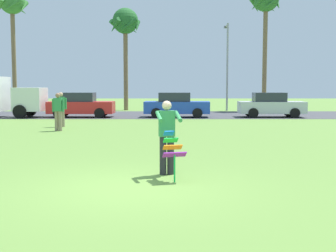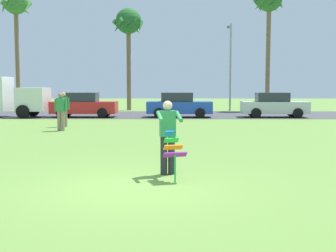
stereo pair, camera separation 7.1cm
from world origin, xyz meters
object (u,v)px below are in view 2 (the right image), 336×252
at_px(parked_car_blue, 179,105).
at_px(person_walker_far, 64,108).
at_px(person_kite_flyer, 168,134).
at_px(kite_held, 173,149).
at_px(palm_tree_right_near, 128,25).
at_px(parked_car_silver, 274,105).
at_px(person_walker_near, 61,110).
at_px(parked_car_red, 84,105).
at_px(streetlight_pole, 230,61).
at_px(palm_tree_left_near, 16,8).
at_px(palm_tree_centre_far, 269,5).

xyz_separation_m(parked_car_blue, person_walker_far, (-5.88, -6.66, 0.16)).
distance_m(person_kite_flyer, kite_held, 0.74).
bearing_deg(person_kite_flyer, palm_tree_right_near, 97.37).
height_order(person_kite_flyer, person_walker_far, same).
xyz_separation_m(parked_car_silver, palm_tree_right_near, (-10.16, 8.21, 6.17)).
relative_size(parked_car_silver, person_walker_far, 2.45).
height_order(person_walker_near, person_walker_far, same).
relative_size(parked_car_blue, parked_car_silver, 1.01).
bearing_deg(person_walker_far, person_walker_near, -80.22).
height_order(person_kite_flyer, parked_car_blue, person_kite_flyer).
bearing_deg(palm_tree_right_near, parked_car_red, -104.74).
height_order(streetlight_pole, person_walker_far, streetlight_pole).
xyz_separation_m(palm_tree_left_near, palm_tree_right_near, (9.56, -1.00, -1.59)).
bearing_deg(streetlight_pole, person_kite_flyer, -100.45).
distance_m(parked_car_red, parked_car_blue, 6.19).
distance_m(kite_held, palm_tree_left_near, 32.34).
bearing_deg(person_kite_flyer, person_walker_near, 116.53).
height_order(person_kite_flyer, palm_tree_centre_far, palm_tree_centre_far).
height_order(kite_held, palm_tree_centre_far, palm_tree_centre_far).
xyz_separation_m(kite_held, parked_car_blue, (0.44, 19.28, 0.06)).
distance_m(palm_tree_centre_far, person_walker_near, 22.31).
bearing_deg(person_walker_near, streetlight_pole, 58.65).
bearing_deg(kite_held, parked_car_silver, 71.19).
xyz_separation_m(person_kite_flyer, parked_car_silver, (6.69, 18.59, -0.18)).
distance_m(parked_car_blue, palm_tree_left_near, 18.16).
distance_m(parked_car_blue, palm_tree_centre_far, 13.31).
bearing_deg(person_walker_far, palm_tree_right_near, 82.90).
relative_size(parked_car_silver, person_walker_near, 2.45).
bearing_deg(palm_tree_centre_far, parked_car_blue, -132.95).
distance_m(palm_tree_right_near, person_walker_near, 17.93).
bearing_deg(person_walker_far, kite_held, -66.69).
xyz_separation_m(parked_car_red, palm_tree_centre_far, (13.56, 7.91, 7.76)).
relative_size(person_kite_flyer, parked_car_silver, 0.41).
distance_m(parked_car_red, streetlight_pole, 13.20).
relative_size(kite_held, parked_car_blue, 0.25).
xyz_separation_m(parked_car_red, person_walker_far, (0.31, -6.65, 0.16)).
bearing_deg(parked_car_red, person_walker_far, -87.35).
xyz_separation_m(palm_tree_centre_far, streetlight_pole, (-3.14, -0.48, -4.53)).
height_order(palm_tree_left_near, person_walker_near, palm_tree_left_near).
bearing_deg(person_kite_flyer, kite_held, -79.87).
xyz_separation_m(kite_held, parked_car_red, (-5.75, 19.28, 0.06)).
relative_size(person_kite_flyer, streetlight_pole, 0.25).
xyz_separation_m(palm_tree_left_near, streetlight_pole, (17.82, -1.78, -4.54)).
xyz_separation_m(kite_held, palm_tree_left_near, (-13.15, 28.49, 7.83)).
bearing_deg(palm_tree_centre_far, streetlight_pole, -171.23).
distance_m(parked_car_red, palm_tree_centre_far, 17.51).
bearing_deg(person_walker_far, parked_car_silver, 28.99).
distance_m(kite_held, parked_car_silver, 20.37).
bearing_deg(person_kite_flyer, palm_tree_left_near, 115.10).
distance_m(kite_held, person_walker_far, 13.75).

